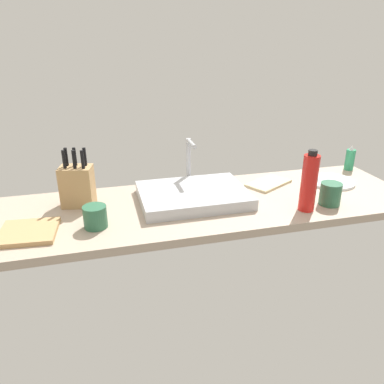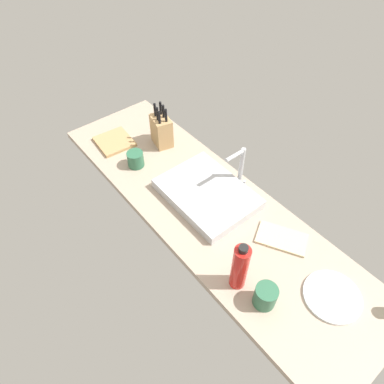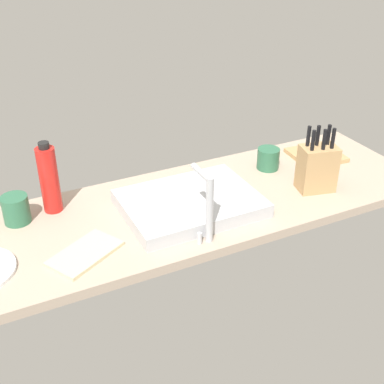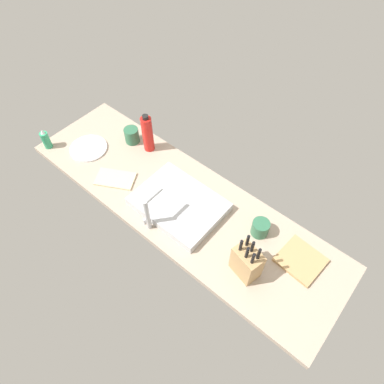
% 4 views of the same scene
% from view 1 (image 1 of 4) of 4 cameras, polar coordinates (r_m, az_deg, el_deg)
% --- Properties ---
extents(countertop_slab, '(1.95, 0.58, 0.04)m').
position_cam_1_polar(countertop_slab, '(1.68, 1.45, -2.18)').
color(countertop_slab, tan).
rests_on(countertop_slab, ground).
extents(sink_basin, '(0.47, 0.35, 0.05)m').
position_cam_1_polar(sink_basin, '(1.69, 0.18, -0.48)').
color(sink_basin, '#B7BABF').
rests_on(sink_basin, countertop_slab).
extents(faucet, '(0.06, 0.13, 0.23)m').
position_cam_1_polar(faucet, '(1.82, -0.38, 5.06)').
color(faucet, '#B7BABF').
rests_on(faucet, countertop_slab).
extents(knife_block, '(0.15, 0.12, 0.25)m').
position_cam_1_polar(knife_block, '(1.69, -16.95, 0.98)').
color(knife_block, tan).
rests_on(knife_block, countertop_slab).
extents(cutting_board, '(0.22, 0.21, 0.02)m').
position_cam_1_polar(cutting_board, '(1.54, -23.52, -5.57)').
color(cutting_board, tan).
rests_on(cutting_board, countertop_slab).
extents(soap_bottle, '(0.05, 0.05, 0.14)m').
position_cam_1_polar(soap_bottle, '(2.24, 22.77, 4.64)').
color(soap_bottle, '#2D9966').
rests_on(soap_bottle, countertop_slab).
extents(water_bottle, '(0.07, 0.07, 0.26)m').
position_cam_1_polar(water_bottle, '(1.63, 17.27, 1.38)').
color(water_bottle, red).
rests_on(water_bottle, countertop_slab).
extents(dinner_plate, '(0.23, 0.23, 0.01)m').
position_cam_1_polar(dinner_plate, '(2.02, 20.25, 1.52)').
color(dinner_plate, white).
rests_on(dinner_plate, countertop_slab).
extents(dish_towel, '(0.26, 0.22, 0.01)m').
position_cam_1_polar(dish_towel, '(1.92, 11.46, 1.34)').
color(dish_towel, beige).
rests_on(dish_towel, countertop_slab).
extents(coffee_mug, '(0.09, 0.09, 0.09)m').
position_cam_1_polar(coffee_mug, '(1.50, -14.43, -3.64)').
color(coffee_mug, '#2D6647').
rests_on(coffee_mug, countertop_slab).
extents(ceramic_cup, '(0.09, 0.09, 0.10)m').
position_cam_1_polar(ceramic_cup, '(1.75, 20.19, -0.26)').
color(ceramic_cup, '#2D6647').
rests_on(ceramic_cup, countertop_slab).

